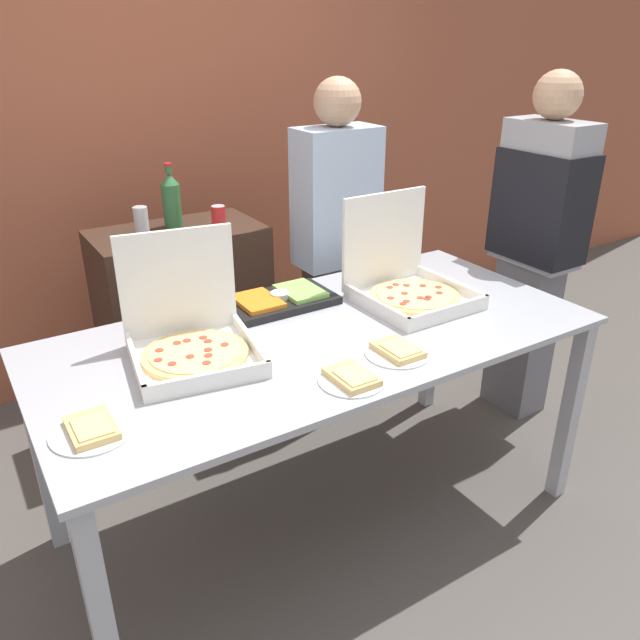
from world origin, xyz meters
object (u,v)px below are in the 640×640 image
Objects in this scene: paper_plate_front_left at (398,351)px; person_server_vest at (537,234)px; paper_plate_front_center at (92,429)px; pizza_box_far_right at (407,282)px; veggie_tray at (279,300)px; soda_can_silver at (141,220)px; paper_plate_front_right at (352,378)px; soda_bottle at (171,199)px; person_guest_plaid at (336,247)px; soda_can_colored at (219,219)px; pizza_box_far_left at (191,337)px.

person_server_vest is (1.23, 0.46, 0.09)m from paper_plate_front_left.
person_server_vest is (2.23, 0.38, 0.09)m from paper_plate_front_center.
person_server_vest reaches higher than pizza_box_far_right.
soda_can_silver reaches higher than veggie_tray.
paper_plate_front_right is 0.72× the size of soda_bottle.
soda_bottle is at bearing 60.50° from paper_plate_front_center.
paper_plate_front_right is at bearing 58.70° from person_guest_plaid.
person_server_vest is at bearing 6.06° from pizza_box_far_right.
person_server_vest is (1.37, -0.12, 0.08)m from veggie_tray.
person_guest_plaid is at bearing -13.70° from soda_can_colored.
soda_can_colored is (0.14, -0.20, -0.07)m from soda_bottle.
veggie_tray is 3.52× the size of soda_can_colored.
paper_plate_front_right is 1.45m from soda_bottle.
paper_plate_front_center is 1.70m from person_guest_plaid.
veggie_tray is 1.38m from person_server_vest.
veggie_tray is at bearing -67.68° from soda_can_silver.
pizza_box_far_right is 0.26× the size of person_guest_plaid.
soda_bottle is (-0.04, 1.43, 0.28)m from paper_plate_front_right.
soda_can_colored is (-0.47, 0.79, 0.15)m from pizza_box_far_right.
paper_plate_front_center is 1.39m from soda_can_colored.
veggie_tray is 0.26× the size of person_guest_plaid.
person_server_vest is (1.47, 0.53, 0.09)m from paper_plate_front_right.
person_server_vest is (1.83, 0.10, 0.03)m from pizza_box_far_left.
person_guest_plaid is at bearing -19.77° from soda_can_silver.
pizza_box_far_left is 0.28× the size of person_guest_plaid.
person_guest_plaid is 0.98m from person_server_vest.
paper_plate_front_left is 0.60m from veggie_tray.
soda_can_silver reaches higher than paper_plate_front_center.
paper_plate_front_left is 0.76× the size of soda_bottle.
paper_plate_front_right is 1.73× the size of soda_can_colored.
veggie_tray is 0.60m from soda_can_colored.
paper_plate_front_center is (-1.00, 0.09, -0.00)m from paper_plate_front_left.
pizza_box_far_left is 1.10× the size of pizza_box_far_right.
paper_plate_front_left is at bearing -4.92° from paper_plate_front_center.
paper_plate_front_right is (-0.24, -0.07, 0.00)m from paper_plate_front_left.
paper_plate_front_right is at bearing -11.34° from paper_plate_front_center.
veggie_tray is at bearing 153.80° from pizza_box_far_right.
soda_bottle is 2.40× the size of soda_can_silver.
paper_plate_front_left is (0.60, -0.36, -0.06)m from pizza_box_far_left.
soda_can_colored is at bearing -13.70° from person_guest_plaid.
person_server_vest is (0.90, 0.10, 0.03)m from pizza_box_far_right.
paper_plate_front_left is at bearing -78.38° from soda_bottle.
pizza_box_far_right is 2.01× the size of paper_plate_front_right.
soda_can_colored is 1.54m from person_server_vest.
person_guest_plaid reaches higher than soda_bottle.
pizza_box_far_left reaches higher than paper_plate_front_left.
pizza_box_far_left is at bearing 179.39° from pizza_box_far_right.
pizza_box_far_left is 3.84× the size of soda_can_silver.
pizza_box_far_right is 0.93m from soda_can_colored.
paper_plate_front_left is 1.42m from soda_can_silver.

